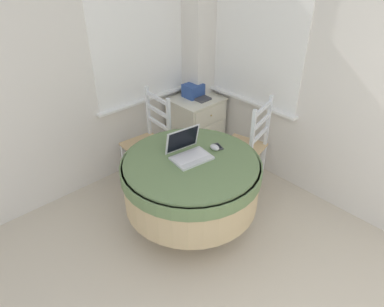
{
  "coord_description": "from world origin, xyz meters",
  "views": [
    {
      "loc": [
        -0.54,
        0.37,
        2.28
      ],
      "look_at": [
        1.18,
        2.23,
        0.66
      ],
      "focal_mm": 32.0,
      "sensor_mm": 36.0,
      "label": 1
    }
  ],
  "objects_px": {
    "book_on_cabinet": "(200,98)",
    "dining_chair_near_back_window": "(149,143)",
    "computer_mouse": "(215,147)",
    "round_dining_table": "(191,179)",
    "storage_box": "(193,90)",
    "corner_cabinet": "(196,125)",
    "cell_phone": "(218,147)",
    "dining_chair_near_right_window": "(246,147)",
    "laptop": "(188,151)"
  },
  "relations": [
    {
      "from": "computer_mouse",
      "to": "round_dining_table",
      "type": "bearing_deg",
      "value": 176.53
    },
    {
      "from": "laptop",
      "to": "cell_phone",
      "type": "xyz_separation_m",
      "value": [
        0.29,
        -0.06,
        -0.04
      ]
    },
    {
      "from": "round_dining_table",
      "to": "book_on_cabinet",
      "type": "bearing_deg",
      "value": 42.55
    },
    {
      "from": "laptop",
      "to": "storage_box",
      "type": "bearing_deg",
      "value": 45.18
    },
    {
      "from": "computer_mouse",
      "to": "dining_chair_near_right_window",
      "type": "xyz_separation_m",
      "value": [
        0.58,
        0.1,
        -0.28
      ]
    },
    {
      "from": "cell_phone",
      "to": "book_on_cabinet",
      "type": "height_order",
      "value": "cell_phone"
    },
    {
      "from": "laptop",
      "to": "computer_mouse",
      "type": "bearing_deg",
      "value": -17.44
    },
    {
      "from": "round_dining_table",
      "to": "dining_chair_near_back_window",
      "type": "xyz_separation_m",
      "value": [
        0.17,
        0.83,
        -0.07
      ]
    },
    {
      "from": "round_dining_table",
      "to": "cell_phone",
      "type": "xyz_separation_m",
      "value": [
        0.31,
        -0.0,
        0.19
      ]
    },
    {
      "from": "corner_cabinet",
      "to": "book_on_cabinet",
      "type": "distance_m",
      "value": 0.37
    },
    {
      "from": "dining_chair_near_back_window",
      "to": "book_on_cabinet",
      "type": "distance_m",
      "value": 0.82
    },
    {
      "from": "laptop",
      "to": "dining_chair_near_back_window",
      "type": "bearing_deg",
      "value": 78.98
    },
    {
      "from": "laptop",
      "to": "cell_phone",
      "type": "bearing_deg",
      "value": -12.27
    },
    {
      "from": "laptop",
      "to": "corner_cabinet",
      "type": "xyz_separation_m",
      "value": [
        0.91,
        0.87,
        -0.42
      ]
    },
    {
      "from": "corner_cabinet",
      "to": "laptop",
      "type": "bearing_deg",
      "value": -136.4
    },
    {
      "from": "dining_chair_near_right_window",
      "to": "laptop",
      "type": "bearing_deg",
      "value": -178.35
    },
    {
      "from": "dining_chair_near_back_window",
      "to": "book_on_cabinet",
      "type": "relative_size",
      "value": 4.84
    },
    {
      "from": "cell_phone",
      "to": "book_on_cabinet",
      "type": "distance_m",
      "value": 1.09
    },
    {
      "from": "book_on_cabinet",
      "to": "dining_chair_near_back_window",
      "type": "bearing_deg",
      "value": -176.25
    },
    {
      "from": "corner_cabinet",
      "to": "computer_mouse",
      "type": "bearing_deg",
      "value": -125.6
    },
    {
      "from": "corner_cabinet",
      "to": "book_on_cabinet",
      "type": "relative_size",
      "value": 3.46
    },
    {
      "from": "dining_chair_near_right_window",
      "to": "book_on_cabinet",
      "type": "height_order",
      "value": "dining_chair_near_right_window"
    },
    {
      "from": "storage_box",
      "to": "book_on_cabinet",
      "type": "relative_size",
      "value": 1.01
    },
    {
      "from": "dining_chair_near_back_window",
      "to": "storage_box",
      "type": "distance_m",
      "value": 0.85
    },
    {
      "from": "dining_chair_near_right_window",
      "to": "corner_cabinet",
      "type": "bearing_deg",
      "value": 83.56
    },
    {
      "from": "computer_mouse",
      "to": "cell_phone",
      "type": "bearing_deg",
      "value": 13.2
    },
    {
      "from": "round_dining_table",
      "to": "dining_chair_near_back_window",
      "type": "bearing_deg",
      "value": 78.11
    },
    {
      "from": "dining_chair_near_right_window",
      "to": "corner_cabinet",
      "type": "distance_m",
      "value": 0.86
    },
    {
      "from": "computer_mouse",
      "to": "book_on_cabinet",
      "type": "relative_size",
      "value": 0.45
    },
    {
      "from": "corner_cabinet",
      "to": "storage_box",
      "type": "height_order",
      "value": "storage_box"
    },
    {
      "from": "computer_mouse",
      "to": "storage_box",
      "type": "height_order",
      "value": "storage_box"
    },
    {
      "from": "cell_phone",
      "to": "dining_chair_near_right_window",
      "type": "height_order",
      "value": "dining_chair_near_right_window"
    },
    {
      "from": "book_on_cabinet",
      "to": "storage_box",
      "type": "bearing_deg",
      "value": 96.61
    },
    {
      "from": "round_dining_table",
      "to": "dining_chair_near_right_window",
      "type": "bearing_deg",
      "value": 5.58
    },
    {
      "from": "round_dining_table",
      "to": "dining_chair_near_right_window",
      "type": "relative_size",
      "value": 1.18
    },
    {
      "from": "cell_phone",
      "to": "dining_chair_near_right_window",
      "type": "bearing_deg",
      "value": 9.25
    },
    {
      "from": "computer_mouse",
      "to": "storage_box",
      "type": "relative_size",
      "value": 0.45
    },
    {
      "from": "laptop",
      "to": "book_on_cabinet",
      "type": "bearing_deg",
      "value": 41.32
    },
    {
      "from": "dining_chair_near_back_window",
      "to": "corner_cabinet",
      "type": "relative_size",
      "value": 1.4
    },
    {
      "from": "dining_chair_near_back_window",
      "to": "corner_cabinet",
      "type": "height_order",
      "value": "dining_chair_near_back_window"
    },
    {
      "from": "dining_chair_near_back_window",
      "to": "corner_cabinet",
      "type": "bearing_deg",
      "value": 7.52
    },
    {
      "from": "computer_mouse",
      "to": "corner_cabinet",
      "type": "relative_size",
      "value": 0.13
    },
    {
      "from": "laptop",
      "to": "computer_mouse",
      "type": "height_order",
      "value": "laptop"
    },
    {
      "from": "computer_mouse",
      "to": "dining_chair_near_back_window",
      "type": "bearing_deg",
      "value": 95.93
    },
    {
      "from": "storage_box",
      "to": "corner_cabinet",
      "type": "bearing_deg",
      "value": -97.31
    },
    {
      "from": "round_dining_table",
      "to": "corner_cabinet",
      "type": "bearing_deg",
      "value": 44.71
    },
    {
      "from": "storage_box",
      "to": "book_on_cabinet",
      "type": "height_order",
      "value": "storage_box"
    },
    {
      "from": "laptop",
      "to": "cell_phone",
      "type": "distance_m",
      "value": 0.3
    },
    {
      "from": "storage_box",
      "to": "computer_mouse",
      "type": "bearing_deg",
      "value": -124.32
    },
    {
      "from": "storage_box",
      "to": "book_on_cabinet",
      "type": "xyz_separation_m",
      "value": [
        0.01,
        -0.11,
        -0.06
      ]
    }
  ]
}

